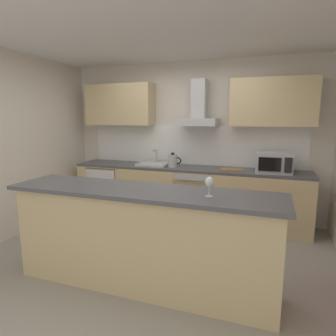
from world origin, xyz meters
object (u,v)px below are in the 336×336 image
(sink, at_px, (154,164))
(refrigerator, at_px, (109,189))
(microwave, at_px, (274,163))
(kettle, at_px, (173,161))
(oven, at_px, (195,195))
(chopping_board, at_px, (232,170))
(range_hood, at_px, (199,111))
(wine_glass, at_px, (209,183))

(sink, bearing_deg, refrigerator, -179.09)
(refrigerator, height_order, sink, sink)
(microwave, distance_m, kettle, 1.54)
(oven, height_order, chopping_board, chopping_board)
(oven, height_order, range_hood, range_hood)
(range_hood, height_order, chopping_board, range_hood)
(refrigerator, relative_size, range_hood, 1.18)
(oven, relative_size, wine_glass, 4.50)
(range_hood, relative_size, chopping_board, 2.12)
(range_hood, xyz_separation_m, wine_glass, (0.61, -2.12, -0.66))
(oven, relative_size, sink, 1.60)
(wine_glass, xyz_separation_m, chopping_board, (-0.04, 1.96, -0.22))
(refrigerator, distance_m, chopping_board, 2.21)
(refrigerator, distance_m, wine_glass, 3.04)
(kettle, bearing_deg, microwave, 0.22)
(wine_glass, bearing_deg, range_hood, 106.07)
(kettle, xyz_separation_m, wine_glass, (0.98, -1.95, 0.13))
(kettle, xyz_separation_m, chopping_board, (0.95, 0.01, -0.09))
(microwave, xyz_separation_m, wine_glass, (-0.55, -1.96, 0.08))
(microwave, height_order, sink, microwave)
(oven, height_order, wine_glass, wine_glass)
(oven, relative_size, refrigerator, 0.94)
(sink, height_order, range_hood, range_hood)
(microwave, bearing_deg, wine_glass, -105.81)
(sink, height_order, chopping_board, sink)
(range_hood, bearing_deg, refrigerator, -175.24)
(oven, height_order, microwave, microwave)
(refrigerator, bearing_deg, wine_glass, -42.07)
(oven, distance_m, refrigerator, 1.59)
(kettle, height_order, wine_glass, wine_glass)
(oven, relative_size, microwave, 1.60)
(refrigerator, height_order, range_hood, range_hood)
(sink, bearing_deg, wine_glass, -56.23)
(oven, height_order, sink, sink)
(kettle, bearing_deg, refrigerator, 178.54)
(range_hood, bearing_deg, microwave, -7.70)
(sink, xyz_separation_m, chopping_board, (1.30, -0.03, -0.02))
(microwave, relative_size, range_hood, 0.69)
(microwave, bearing_deg, range_hood, 172.30)
(kettle, xyz_separation_m, range_hood, (0.37, 0.16, 0.78))
(chopping_board, bearing_deg, range_hood, 165.00)
(refrigerator, distance_m, range_hood, 2.10)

